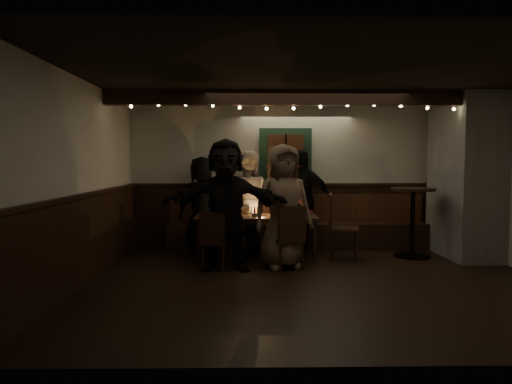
{
  "coord_description": "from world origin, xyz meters",
  "views": [
    {
      "loc": [
        -0.88,
        -5.84,
        1.56
      ],
      "look_at": [
        -0.75,
        1.6,
        1.05
      ],
      "focal_mm": 32.0,
      "sensor_mm": 36.0,
      "label": 1
    }
  ],
  "objects_px": {
    "person_a": "(202,204)",
    "person_b": "(225,207)",
    "chair_near_right": "(290,234)",
    "chair_end": "(338,222)",
    "person_d": "(283,202)",
    "person_c": "(247,201)",
    "chair_near_left": "(215,237)",
    "dining_table": "(256,219)",
    "high_top": "(413,213)",
    "person_e": "(302,200)",
    "person_f": "(226,204)",
    "person_g": "(283,206)"
  },
  "relations": [
    {
      "from": "chair_near_left",
      "to": "person_c",
      "type": "relative_size",
      "value": 0.49
    },
    {
      "from": "chair_near_right",
      "to": "person_d",
      "type": "distance_m",
      "value": 1.53
    },
    {
      "from": "person_f",
      "to": "person_g",
      "type": "xyz_separation_m",
      "value": [
        0.82,
        0.11,
        -0.04
      ]
    },
    {
      "from": "dining_table",
      "to": "chair_end",
      "type": "bearing_deg",
      "value": -1.85
    },
    {
      "from": "person_b",
      "to": "dining_table",
      "type": "bearing_deg",
      "value": 101.76
    },
    {
      "from": "dining_table",
      "to": "person_f",
      "type": "relative_size",
      "value": 1.02
    },
    {
      "from": "high_top",
      "to": "person_a",
      "type": "xyz_separation_m",
      "value": [
        -3.47,
        0.59,
        0.11
      ]
    },
    {
      "from": "person_b",
      "to": "person_c",
      "type": "distance_m",
      "value": 0.42
    },
    {
      "from": "person_a",
      "to": "person_f",
      "type": "height_order",
      "value": "person_f"
    },
    {
      "from": "person_g",
      "to": "chair_near_right",
      "type": "bearing_deg",
      "value": -75.26
    },
    {
      "from": "chair_near_left",
      "to": "person_e",
      "type": "height_order",
      "value": "person_e"
    },
    {
      "from": "person_e",
      "to": "dining_table",
      "type": "bearing_deg",
      "value": 50.06
    },
    {
      "from": "high_top",
      "to": "person_a",
      "type": "height_order",
      "value": "person_a"
    },
    {
      "from": "chair_near_right",
      "to": "person_e",
      "type": "xyz_separation_m",
      "value": [
        0.36,
        1.48,
        0.36
      ]
    },
    {
      "from": "person_g",
      "to": "dining_table",
      "type": "bearing_deg",
      "value": 101.18
    },
    {
      "from": "dining_table",
      "to": "high_top",
      "type": "height_order",
      "value": "high_top"
    },
    {
      "from": "person_a",
      "to": "person_b",
      "type": "distance_m",
      "value": 0.42
    },
    {
      "from": "dining_table",
      "to": "person_a",
      "type": "distance_m",
      "value": 1.15
    },
    {
      "from": "person_a",
      "to": "dining_table",
      "type": "bearing_deg",
      "value": 134.0
    },
    {
      "from": "chair_end",
      "to": "person_d",
      "type": "xyz_separation_m",
      "value": [
        -0.81,
        0.73,
        0.25
      ]
    },
    {
      "from": "person_a",
      "to": "person_g",
      "type": "bearing_deg",
      "value": 123.42
    },
    {
      "from": "chair_near_right",
      "to": "person_d",
      "type": "height_order",
      "value": "person_d"
    },
    {
      "from": "person_b",
      "to": "person_e",
      "type": "bearing_deg",
      "value": 152.83
    },
    {
      "from": "person_g",
      "to": "person_d",
      "type": "bearing_deg",
      "value": 67.4
    },
    {
      "from": "high_top",
      "to": "person_e",
      "type": "bearing_deg",
      "value": 160.32
    },
    {
      "from": "chair_near_right",
      "to": "chair_near_left",
      "type": "bearing_deg",
      "value": -179.74
    },
    {
      "from": "chair_near_right",
      "to": "chair_end",
      "type": "distance_m",
      "value": 1.14
    },
    {
      "from": "chair_near_right",
      "to": "person_b",
      "type": "relative_size",
      "value": 0.61
    },
    {
      "from": "person_a",
      "to": "person_f",
      "type": "distance_m",
      "value": 1.51
    },
    {
      "from": "person_a",
      "to": "person_b",
      "type": "height_order",
      "value": "person_a"
    },
    {
      "from": "high_top",
      "to": "person_g",
      "type": "distance_m",
      "value": 2.29
    },
    {
      "from": "person_a",
      "to": "person_g",
      "type": "distance_m",
      "value": 1.86
    },
    {
      "from": "dining_table",
      "to": "chair_near_left",
      "type": "xyz_separation_m",
      "value": [
        -0.61,
        -0.82,
        -0.15
      ]
    },
    {
      "from": "person_a",
      "to": "person_f",
      "type": "bearing_deg",
      "value": 97.38
    },
    {
      "from": "person_g",
      "to": "chair_near_left",
      "type": "bearing_deg",
      "value": 170.46
    },
    {
      "from": "person_g",
      "to": "person_a",
      "type": "bearing_deg",
      "value": 116.84
    },
    {
      "from": "dining_table",
      "to": "chair_near_left",
      "type": "distance_m",
      "value": 1.03
    },
    {
      "from": "chair_near_left",
      "to": "person_a",
      "type": "relative_size",
      "value": 0.51
    },
    {
      "from": "chair_end",
      "to": "person_b",
      "type": "bearing_deg",
      "value": 156.28
    },
    {
      "from": "person_c",
      "to": "person_b",
      "type": "bearing_deg",
      "value": -17.63
    },
    {
      "from": "chair_near_right",
      "to": "person_b",
      "type": "height_order",
      "value": "person_b"
    },
    {
      "from": "chair_near_left",
      "to": "person_d",
      "type": "distance_m",
      "value": 1.89
    },
    {
      "from": "person_e",
      "to": "chair_near_right",
      "type": "bearing_deg",
      "value": 87.19
    },
    {
      "from": "chair_end",
      "to": "person_g",
      "type": "relative_size",
      "value": 0.57
    },
    {
      "from": "chair_near_left",
      "to": "person_e",
      "type": "distance_m",
      "value": 2.1
    },
    {
      "from": "chair_near_left",
      "to": "chair_near_right",
      "type": "relative_size",
      "value": 0.91
    },
    {
      "from": "chair_near_left",
      "to": "person_b",
      "type": "bearing_deg",
      "value": 87.29
    },
    {
      "from": "chair_near_left",
      "to": "person_a",
      "type": "height_order",
      "value": "person_a"
    },
    {
      "from": "chair_near_right",
      "to": "chair_end",
      "type": "relative_size",
      "value": 0.89
    },
    {
      "from": "chair_near_right",
      "to": "person_c",
      "type": "bearing_deg",
      "value": 112.95
    }
  ]
}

